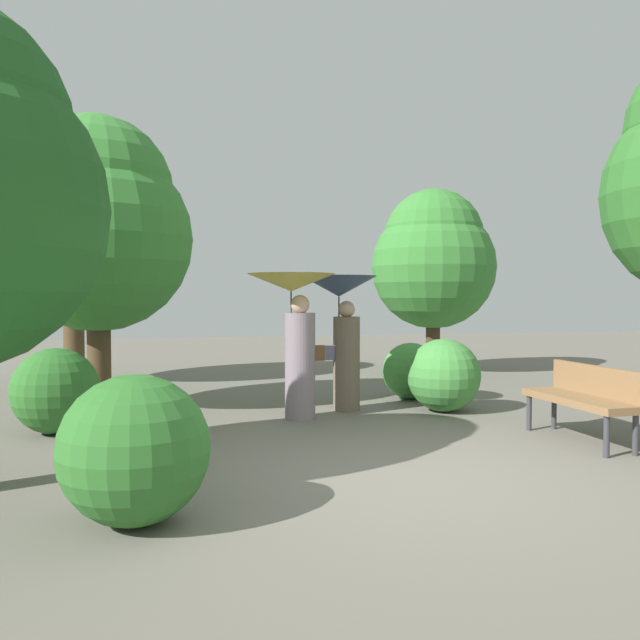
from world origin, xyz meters
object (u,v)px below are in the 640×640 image
(person_left, at_px, (295,317))
(person_right, at_px, (342,314))
(park_bench, at_px, (585,395))
(tree_mid_right, at_px, (433,258))
(tree_mid_left, at_px, (97,223))
(tree_near_left, at_px, (72,221))

(person_left, distance_m, person_right, 0.90)
(park_bench, xyz_separation_m, tree_mid_right, (0.87, 6.33, 1.88))
(tree_mid_left, height_order, tree_mid_right, tree_mid_left)
(tree_near_left, bearing_deg, person_right, -41.99)
(person_right, xyz_separation_m, tree_mid_right, (2.99, 3.87, 1.05))
(person_right, distance_m, tree_near_left, 5.69)
(person_left, bearing_deg, tree_near_left, 36.48)
(person_left, height_order, tree_mid_left, tree_mid_left)
(tree_near_left, bearing_deg, tree_mid_left, -75.95)
(person_right, bearing_deg, tree_near_left, 45.90)
(person_left, xyz_separation_m, person_right, (0.75, 0.49, 0.02))
(person_left, bearing_deg, tree_mid_left, 65.05)
(park_bench, distance_m, tree_mid_right, 6.67)
(park_bench, relative_size, tree_mid_right, 0.40)
(park_bench, xyz_separation_m, tree_near_left, (-6.17, 6.12, 2.45))
(tree_mid_right, bearing_deg, person_right, -127.65)
(person_right, relative_size, tree_near_left, 0.41)
(tree_near_left, relative_size, tree_mid_right, 1.21)
(person_left, xyz_separation_m, tree_mid_right, (3.74, 4.36, 1.07))
(person_right, bearing_deg, tree_mid_left, 77.92)
(tree_mid_right, bearing_deg, person_left, -130.61)
(person_right, height_order, tree_mid_left, tree_mid_left)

